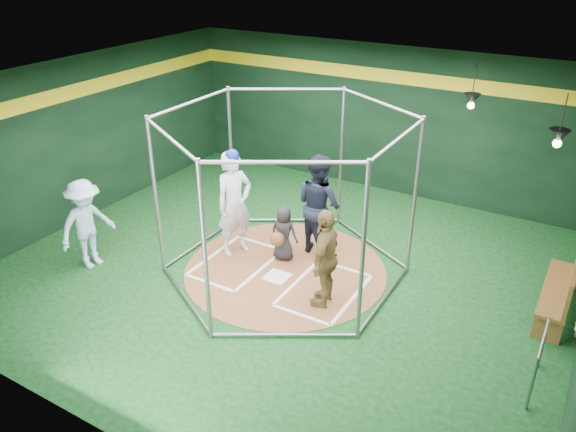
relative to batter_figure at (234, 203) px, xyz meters
The scene contains 15 objects.
room_shell 1.39m from the batter_figure, ahead, with size 10.10×9.10×3.53m.
clay_disc 1.61m from the batter_figure, ahead, with size 3.80×3.80×0.01m, color brown.
home_plate 1.65m from the batter_figure, 18.90° to the right, with size 0.43×0.43×0.01m, color white.
batter_box_left 1.14m from the batter_figure, 55.10° to the right, with size 1.17×1.77×0.01m.
batter_box_right 2.42m from the batter_figure, ahead, with size 1.17×1.77×0.01m.
batting_cage 1.28m from the batter_figure, ahead, with size 4.05×4.67×3.00m.
pendant_lamp_near 5.15m from the batter_figure, 45.71° to the left, with size 0.34×0.34×0.90m.
pendant_lamp_far 5.78m from the batter_figure, 19.95° to the left, with size 0.34×0.34×0.90m.
batter_figure is the anchor object (origin of this frame).
visitor_leopard 2.42m from the batter_figure, 16.35° to the right, with size 1.03×0.43×1.76m, color #A68747.
catcher_figure 1.11m from the batter_figure, 12.78° to the left, with size 0.58×0.60×1.11m.
umpire 1.63m from the batter_figure, 30.97° to the left, with size 0.99×0.77×2.03m, color black.
bystander_blue 2.76m from the batter_figure, 139.03° to the right, with size 1.13×0.65×1.75m, color #ACC9E3.
dugout_bench 5.95m from the batter_figure, ahead, with size 0.45×1.91×1.11m.
steel_railing 5.86m from the batter_figure, ahead, with size 0.05×1.01×0.87m.
Camera 1 is at (4.60, -7.77, 5.68)m, focal length 35.00 mm.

